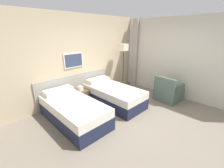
# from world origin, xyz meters

# --- Properties ---
(ground_plane) EXTENTS (16.00, 16.00, 0.00)m
(ground_plane) POSITION_xyz_m (0.00, 0.00, 0.00)
(ground_plane) COLOR slate
(wall_headboard) EXTENTS (10.00, 0.10, 2.70)m
(wall_headboard) POSITION_xyz_m (-0.03, 2.21, 1.30)
(wall_headboard) COLOR #C6B28E
(wall_headboard) RESTS_ON ground_plane
(wall_window) EXTENTS (0.21, 4.68, 2.70)m
(wall_window) POSITION_xyz_m (2.25, -0.05, 1.34)
(wall_window) COLOR white
(wall_window) RESTS_ON ground_plane
(bed_near_door) EXTENTS (0.97, 1.97, 0.67)m
(bed_near_door) POSITION_xyz_m (-1.19, 1.17, 0.28)
(bed_near_door) COLOR #1E233D
(bed_near_door) RESTS_ON ground_plane
(bed_near_window) EXTENTS (0.97, 1.97, 0.67)m
(bed_near_window) POSITION_xyz_m (0.22, 1.17, 0.28)
(bed_near_window) COLOR #1E233D
(bed_near_window) RESTS_ON ground_plane
(nightstand) EXTENTS (0.41, 0.41, 0.57)m
(nightstand) POSITION_xyz_m (-0.49, 1.90, 0.23)
(nightstand) COLOR brown
(nightstand) RESTS_ON ground_plane
(floor_lamp) EXTENTS (0.25, 0.25, 1.75)m
(floor_lamp) POSITION_xyz_m (1.37, 1.76, 1.49)
(floor_lamp) COLOR black
(floor_lamp) RESTS_ON ground_plane
(armchair) EXTENTS (0.76, 0.77, 0.84)m
(armchair) POSITION_xyz_m (1.67, 0.04, 0.28)
(armchair) COLOR #4C6056
(armchair) RESTS_ON ground_plane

